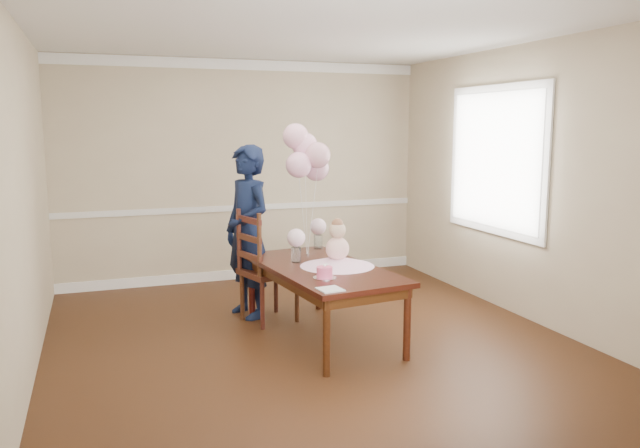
{
  "coord_description": "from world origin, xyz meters",
  "views": [
    {
      "loc": [
        -1.73,
        -5.04,
        1.91
      ],
      "look_at": [
        0.11,
        0.06,
        1.05
      ],
      "focal_mm": 35.0,
      "sensor_mm": 36.0,
      "label": 1
    }
  ],
  "objects_px": {
    "dining_table_top": "(322,269)",
    "dining_chair_seat": "(269,272)",
    "birthday_cake": "(325,272)",
    "woman": "(248,232)"
  },
  "relations": [
    {
      "from": "dining_table_top",
      "to": "dining_chair_seat",
      "type": "distance_m",
      "value": 0.73
    },
    {
      "from": "dining_table_top",
      "to": "dining_chair_seat",
      "type": "xyz_separation_m",
      "value": [
        -0.32,
        0.64,
        -0.15
      ]
    },
    {
      "from": "dining_table_top",
      "to": "birthday_cake",
      "type": "height_order",
      "value": "birthday_cake"
    },
    {
      "from": "birthday_cake",
      "to": "dining_chair_seat",
      "type": "relative_size",
      "value": 0.28
    },
    {
      "from": "dining_chair_seat",
      "to": "woman",
      "type": "height_order",
      "value": "woman"
    },
    {
      "from": "woman",
      "to": "dining_chair_seat",
      "type": "bearing_deg",
      "value": 15.23
    },
    {
      "from": "dining_table_top",
      "to": "dining_chair_seat",
      "type": "height_order",
      "value": "dining_table_top"
    },
    {
      "from": "dining_chair_seat",
      "to": "woman",
      "type": "relative_size",
      "value": 0.28
    },
    {
      "from": "birthday_cake",
      "to": "woman",
      "type": "xyz_separation_m",
      "value": [
        -0.34,
        1.29,
        0.15
      ]
    },
    {
      "from": "dining_table_top",
      "to": "birthday_cake",
      "type": "relative_size",
      "value": 13.33
    }
  ]
}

